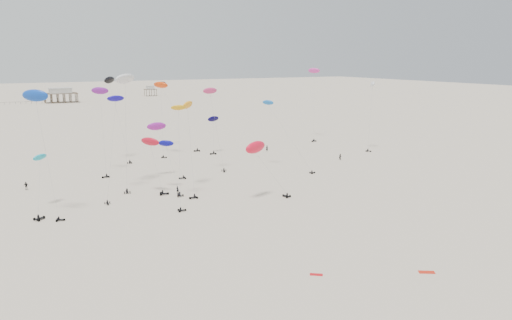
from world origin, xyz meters
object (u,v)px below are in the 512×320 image
rig_0 (114,124)px  spectator_0 (178,193)px  pavilion_small (150,91)px  rig_4 (161,92)px  pavilion_main (61,96)px  rig_9 (213,129)px

rig_0 → spectator_0: rig_0 is taller
pavilion_small → spectator_0: size_ratio=4.67×
rig_4 → spectator_0: size_ratio=11.80×
pavilion_main → rig_4: (4.34, -211.12, 15.05)m
rig_0 → spectator_0: size_ratio=11.72×
rig_4 → spectator_0: 50.22m
rig_0 → pavilion_main: bearing=-89.2°
pavilion_main → pavilion_small: 76.16m
rig_0 → spectator_0: (11.83, -6.12, -15.59)m
pavilion_main → pavilion_small: bearing=23.2°
pavilion_small → rig_9: rig_9 is taller
pavilion_small → rig_4: (-65.66, -241.12, 15.78)m
rig_0 → rig_4: bearing=-115.4°
rig_4 → spectator_0: bearing=22.9°
rig_9 → spectator_0: rig_9 is taller
pavilion_small → rig_0: bearing=-107.5°
rig_0 → rig_4: (22.80, 38.94, 3.68)m
rig_4 → rig_0: bearing=6.2°
pavilion_small → rig_4: size_ratio=0.40×
pavilion_main → spectator_0: (-6.63, -256.18, -4.22)m
pavilion_small → spectator_0: 296.28m
pavilion_small → rig_0: (-88.46, -280.06, 12.10)m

